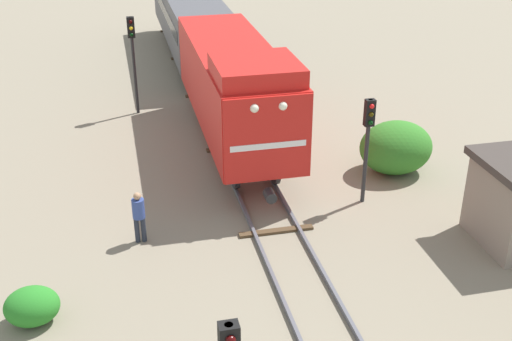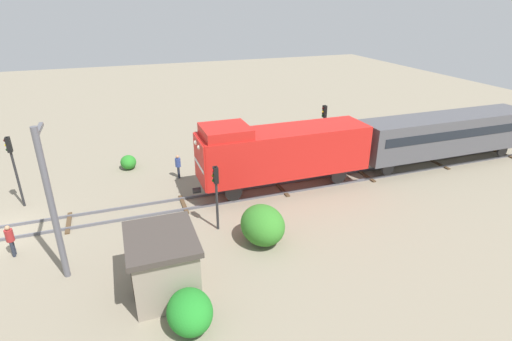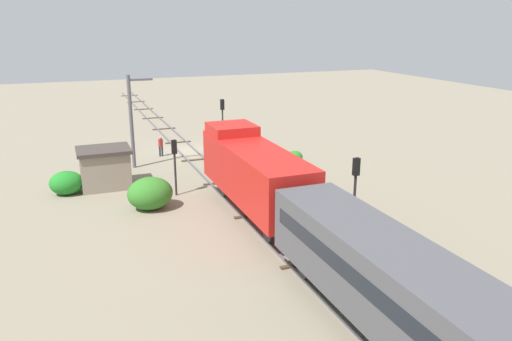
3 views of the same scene
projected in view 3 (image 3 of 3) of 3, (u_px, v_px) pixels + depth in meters
The scene contains 14 objects.
ground_plane at pixel (186, 151), 43.76m from camera, with size 117.66×117.66×0.00m, color gray.
railway_track at pixel (186, 150), 43.74m from camera, with size 2.40×78.44×0.16m.
locomotive at pixel (253, 170), 28.45m from camera, with size 2.90×11.60×4.60m.
passenger_car_leading at pixel (397, 285), 16.63m from camera, with size 2.84×14.00×3.66m.
traffic_signal_near at pixel (222, 115), 43.49m from camera, with size 0.32×0.34×4.44m.
traffic_signal_mid at pixel (175, 157), 31.93m from camera, with size 0.32×0.34×3.71m.
traffic_signal_far at pixel (355, 184), 25.18m from camera, with size 0.32×0.34×4.42m.
worker_near_track at pixel (161, 145), 41.78m from camera, with size 0.38×0.38×1.70m.
worker_by_signal at pixel (277, 165), 35.81m from camera, with size 0.38×0.38×1.70m.
catenary_mast at pixel (132, 119), 37.78m from camera, with size 1.94×0.28×7.15m.
relay_hut at pixel (105, 167), 33.90m from camera, with size 3.50×2.90×2.74m.
bush_near at pixel (150, 193), 30.01m from camera, with size 2.73×2.24×1.99m, color #327926.
bush_mid at pixel (66, 183), 32.64m from camera, with size 2.15×1.76×1.56m, color #218026.
bush_far at pixel (294, 157), 39.87m from camera, with size 1.39×1.14×1.01m, color #287F26.
Camera 3 is at (9.81, 41.70, 10.97)m, focal length 35.00 mm.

